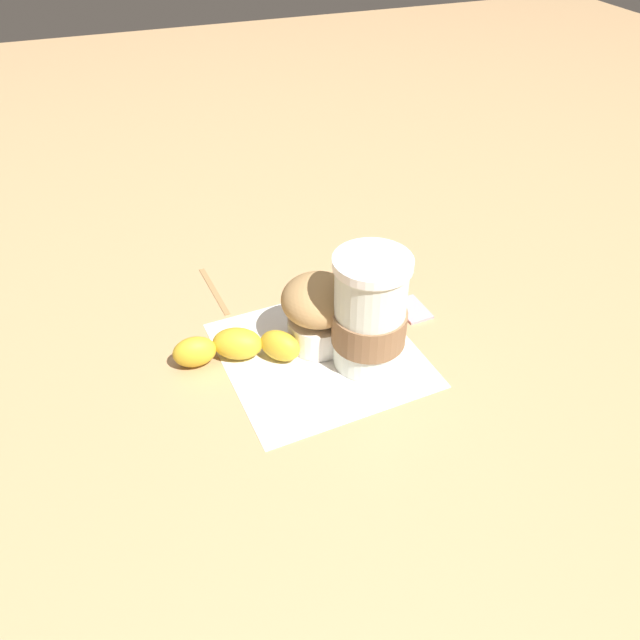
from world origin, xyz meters
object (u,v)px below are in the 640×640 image
object	(u,v)px
coffee_cup	(370,315)
banana	(238,346)
sugar_packet	(412,308)
muffin	(318,310)

from	to	relation	value
coffee_cup	banana	world-z (taller)	coffee_cup
sugar_packet	coffee_cup	bearing A→B (deg)	36.13
coffee_cup	sugar_packet	distance (m)	0.13
muffin	sugar_packet	bearing A→B (deg)	-172.26
coffee_cup	muffin	size ratio (longest dim) A/B	1.54
coffee_cup	banana	distance (m)	0.15
sugar_packet	muffin	bearing A→B (deg)	7.74
coffee_cup	sugar_packet	xyz separation A→B (m)	(-0.09, -0.07, -0.06)
muffin	sugar_packet	size ratio (longest dim) A/B	1.74
banana	coffee_cup	bearing A→B (deg)	159.57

